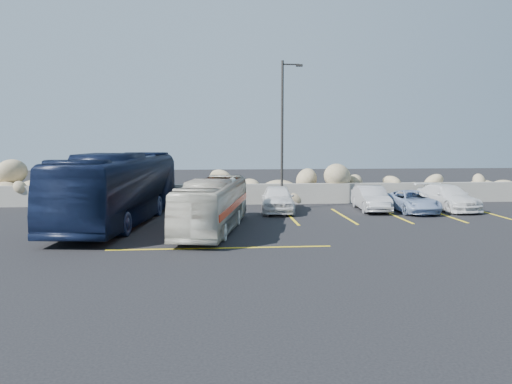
{
  "coord_description": "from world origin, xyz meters",
  "views": [
    {
      "loc": [
        -1.2,
        -17.28,
        3.91
      ],
      "look_at": [
        0.62,
        4.0,
        1.59
      ],
      "focal_mm": 35.0,
      "sensor_mm": 36.0,
      "label": 1
    }
  ],
  "objects": [
    {
      "name": "ground",
      "position": [
        0.0,
        0.0,
        0.0
      ],
      "size": [
        90.0,
        90.0,
        0.0
      ],
      "primitive_type": "plane",
      "color": "black",
      "rests_on": "ground"
    },
    {
      "name": "seawall",
      "position": [
        0.0,
        12.0,
        0.6
      ],
      "size": [
        60.0,
        0.4,
        1.2
      ],
      "primitive_type": "cube",
      "color": "gray",
      "rests_on": "ground"
    },
    {
      "name": "riprap_pile",
      "position": [
        0.0,
        13.2,
        1.3
      ],
      "size": [
        54.0,
        2.8,
        2.6
      ],
      "primitive_type": null,
      "color": "tan",
      "rests_on": "ground"
    },
    {
      "name": "parking_lines",
      "position": [
        4.64,
        5.57,
        0.01
      ],
      "size": [
        18.16,
        9.36,
        0.01
      ],
      "color": "yellow",
      "rests_on": "ground"
    },
    {
      "name": "lamppost",
      "position": [
        2.56,
        9.5,
        4.3
      ],
      "size": [
        1.14,
        0.18,
        8.0
      ],
      "color": "#2F2D2A",
      "rests_on": "ground"
    },
    {
      "name": "vintage_bus",
      "position": [
        -1.25,
        3.61,
        1.1
      ],
      "size": [
        3.33,
        8.1,
        2.2
      ],
      "primitive_type": "imported",
      "rotation": [
        0.0,
        0.0,
        -0.19
      ],
      "color": "beige",
      "rests_on": "ground"
    },
    {
      "name": "tour_coach",
      "position": [
        -5.53,
        5.89,
        1.62
      ],
      "size": [
        4.23,
        11.87,
        3.23
      ],
      "primitive_type": "imported",
      "rotation": [
        0.0,
        0.0,
        -0.13
      ],
      "color": "black",
      "rests_on": "ground"
    },
    {
      "name": "car_a",
      "position": [
        2.17,
        8.79,
        0.71
      ],
      "size": [
        2.05,
        4.31,
        1.42
      ],
      "primitive_type": "imported",
      "rotation": [
        0.0,
        0.0,
        -0.09
      ],
      "color": "white",
      "rests_on": "ground"
    },
    {
      "name": "car_b",
      "position": [
        7.27,
        8.84,
        0.65
      ],
      "size": [
        1.64,
        4.05,
        1.31
      ],
      "primitive_type": "imported",
      "rotation": [
        0.0,
        0.0,
        -0.07
      ],
      "color": "#B5B5BA",
      "rests_on": "ground"
    },
    {
      "name": "car_c",
      "position": [
        11.58,
        8.87,
        0.67
      ],
      "size": [
        2.34,
        4.79,
        1.34
      ],
      "primitive_type": "imported",
      "rotation": [
        0.0,
        0.0,
        0.1
      ],
      "color": "white",
      "rests_on": "ground"
    },
    {
      "name": "car_d",
      "position": [
        9.3,
        8.13,
        0.56
      ],
      "size": [
        1.96,
        4.1,
        1.13
      ],
      "primitive_type": "imported",
      "rotation": [
        0.0,
        0.0,
        0.02
      ],
      "color": "#8DA3C8",
      "rests_on": "ground"
    }
  ]
}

